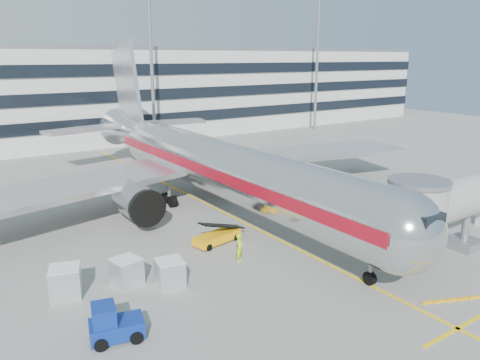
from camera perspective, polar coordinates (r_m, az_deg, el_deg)
ground at (r=36.52m, az=5.84°, el=-7.79°), size 180.00×180.00×0.00m
lead_in_line at (r=44.11m, az=-2.54°, el=-3.68°), size 0.25×70.00×0.01m
stop_bar at (r=28.49m, az=25.01°, el=-16.10°), size 6.00×0.25×0.01m
main_jet at (r=44.40m, az=-3.78°, el=2.09°), size 50.95×48.70×16.06m
terminal at (r=86.63m, az=-19.85°, el=9.86°), size 150.00×24.25×15.60m
light_mast_centre at (r=73.96m, az=-10.81°, el=15.25°), size 2.40×1.20×25.45m
light_mast_east at (r=93.07m, az=9.42°, el=15.17°), size 2.40×1.20×25.45m
belt_loader at (r=36.36m, az=-2.82°, el=-6.87°), size 4.25×2.17×1.98m
baggage_tug at (r=25.54m, az=-15.25°, el=-16.64°), size 2.97×2.24×2.01m
cargo_container_left at (r=30.49m, az=-20.52°, el=-11.53°), size 2.21×2.21×1.87m
cargo_container_right at (r=30.87m, az=-13.67°, el=-10.78°), size 1.91×1.91×1.74m
cargo_container_front at (r=30.13m, az=-8.53°, el=-11.16°), size 1.88×1.88×1.74m
ramp_worker at (r=33.05m, az=-0.04°, el=-8.26°), size 0.90×0.84×2.06m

